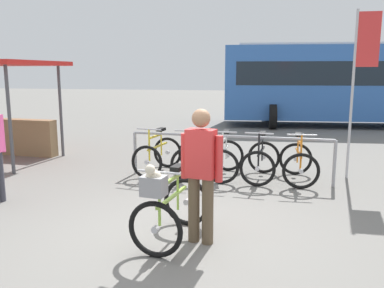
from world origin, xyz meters
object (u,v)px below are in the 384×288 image
object	(u,v)px
racked_bike_orange	(298,163)
racked_bike_black	(261,161)
bus_distant	(358,80)
banner_flag	(362,63)
racked_bike_yellow	(158,155)
person_with_featured_bike	(201,170)
racked_bike_red	(191,157)
racked_bike_white	(225,159)
featured_bicycle	(168,205)

from	to	relation	value
racked_bike_orange	racked_bike_black	bearing A→B (deg)	177.45
bus_distant	banner_flag	bearing A→B (deg)	-100.42
racked_bike_yellow	person_with_featured_bike	bearing A→B (deg)	-65.06
racked_bike_red	racked_bike_white	world-z (taller)	same
person_with_featured_bike	bus_distant	xyz separation A→B (m)	(3.91, 11.74, 0.83)
racked_bike_orange	banner_flag	bearing A→B (deg)	24.42
racked_bike_orange	person_with_featured_bike	size ratio (longest dim) A/B	0.69
banner_flag	bus_distant	bearing A→B (deg)	79.58
racked_bike_yellow	featured_bicycle	bearing A→B (deg)	-71.44
racked_bike_red	racked_bike_white	xyz separation A→B (m)	(0.70, -0.03, 0.00)
racked_bike_orange	banner_flag	xyz separation A→B (m)	(1.10, 0.50, 1.86)
racked_bike_yellow	racked_bike_white	bearing A→B (deg)	-2.55
racked_bike_red	featured_bicycle	world-z (taller)	featured_bicycle
person_with_featured_bike	bus_distant	world-z (taller)	bus_distant
racked_bike_red	racked_bike_black	bearing A→B (deg)	-2.55
racked_bike_yellow	racked_bike_red	size ratio (longest dim) A/B	1.05
racked_bike_black	banner_flag	distance (m)	2.63
featured_bicycle	racked_bike_orange	bearing A→B (deg)	62.31
banner_flag	featured_bicycle	bearing A→B (deg)	-126.88
racked_bike_orange	banner_flag	distance (m)	2.22
racked_bike_red	person_with_featured_bike	world-z (taller)	person_with_featured_bike
racked_bike_yellow	racked_bike_black	bearing A→B (deg)	-2.55
racked_bike_yellow	featured_bicycle	distance (m)	3.51
racked_bike_white	featured_bicycle	bearing A→B (deg)	-94.93
bus_distant	banner_flag	xyz separation A→B (m)	(-1.50, -8.17, 0.49)
banner_flag	racked_bike_red	bearing A→B (deg)	-172.79
featured_bicycle	person_with_featured_bike	distance (m)	0.58
racked_bike_yellow	racked_bike_black	size ratio (longest dim) A/B	1.03
racked_bike_red	racked_bike_white	bearing A→B (deg)	-2.55
racked_bike_white	racked_bike_orange	world-z (taller)	same
racked_bike_black	featured_bicycle	xyz separation A→B (m)	(-0.98, -3.23, 0.12)
racked_bike_white	banner_flag	size ratio (longest dim) A/B	0.34
racked_bike_red	racked_bike_black	distance (m)	1.40
featured_bicycle	person_with_featured_bike	size ratio (longest dim) A/B	0.76
featured_bicycle	bus_distant	xyz separation A→B (m)	(4.28, 11.87, 1.25)
racked_bike_black	person_with_featured_bike	xyz separation A→B (m)	(-0.61, -3.11, 0.54)
featured_bicycle	banner_flag	size ratio (longest dim) A/B	0.39
racked_bike_white	featured_bicycle	world-z (taller)	featured_bicycle
racked_bike_red	person_with_featured_bike	xyz separation A→B (m)	(0.79, -3.17, 0.54)
featured_bicycle	banner_flag	world-z (taller)	banner_flag
featured_bicycle	bus_distant	size ratio (longest dim) A/B	0.12
racked_bike_yellow	racked_bike_black	distance (m)	2.10
racked_bike_yellow	featured_bicycle	world-z (taller)	featured_bicycle
racked_bike_red	racked_bike_black	xyz separation A→B (m)	(1.40, -0.06, -0.00)
racked_bike_yellow	bus_distant	world-z (taller)	bus_distant
racked_bike_orange	racked_bike_red	bearing A→B (deg)	177.45
bus_distant	racked_bike_orange	bearing A→B (deg)	-106.69
bus_distant	featured_bicycle	bearing A→B (deg)	-109.82
racked_bike_white	bus_distant	distance (m)	9.59
racked_bike_yellow	racked_bike_orange	xyz separation A→B (m)	(2.80, -0.12, -0.00)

